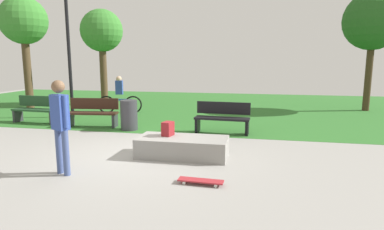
{
  "coord_description": "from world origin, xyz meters",
  "views": [
    {
      "loc": [
        2.75,
        -6.89,
        2.16
      ],
      "look_at": [
        1.12,
        1.1,
        0.77
      ],
      "focal_mm": 30.63,
      "sensor_mm": 36.0,
      "label": 1
    }
  ],
  "objects_px": {
    "backpack_on_ledge": "(168,129)",
    "lamp_post": "(68,36)",
    "cyclist_on_bicycle": "(120,97)",
    "skater_performing_trick": "(60,120)",
    "park_bench_far_right": "(93,112)",
    "concrete_ledge": "(183,147)",
    "skateboard_by_ledge": "(201,181)",
    "park_bench_far_left": "(36,109)",
    "tree_tall_oak": "(102,32)",
    "tree_slender_maple": "(373,21)",
    "tree_young_birch": "(23,22)",
    "trash_bin": "(129,115)",
    "park_bench_near_path": "(222,117)"
  },
  "relations": [
    {
      "from": "tree_young_birch",
      "to": "concrete_ledge",
      "type": "bearing_deg",
      "value": -35.19
    },
    {
      "from": "tree_tall_oak",
      "to": "skater_performing_trick",
      "type": "bearing_deg",
      "value": -68.15
    },
    {
      "from": "backpack_on_ledge",
      "to": "cyclist_on_bicycle",
      "type": "height_order",
      "value": "cyclist_on_bicycle"
    },
    {
      "from": "concrete_ledge",
      "to": "tree_young_birch",
      "type": "relative_size",
      "value": 0.41
    },
    {
      "from": "park_bench_far_left",
      "to": "lamp_post",
      "type": "bearing_deg",
      "value": 62.99
    },
    {
      "from": "trash_bin",
      "to": "skateboard_by_ledge",
      "type": "bearing_deg",
      "value": -53.48
    },
    {
      "from": "cyclist_on_bicycle",
      "to": "park_bench_far_right",
      "type": "bearing_deg",
      "value": -83.65
    },
    {
      "from": "backpack_on_ledge",
      "to": "skater_performing_trick",
      "type": "height_order",
      "value": "skater_performing_trick"
    },
    {
      "from": "tree_tall_oak",
      "to": "trash_bin",
      "type": "relative_size",
      "value": 4.84
    },
    {
      "from": "trash_bin",
      "to": "cyclist_on_bicycle",
      "type": "height_order",
      "value": "cyclist_on_bicycle"
    },
    {
      "from": "park_bench_near_path",
      "to": "trash_bin",
      "type": "distance_m",
      "value": 2.87
    },
    {
      "from": "trash_bin",
      "to": "cyclist_on_bicycle",
      "type": "xyz_separation_m",
      "value": [
        -1.65,
        3.05,
        0.17
      ]
    },
    {
      "from": "skater_performing_trick",
      "to": "park_bench_far_right",
      "type": "bearing_deg",
      "value": 111.09
    },
    {
      "from": "skateboard_by_ledge",
      "to": "lamp_post",
      "type": "bearing_deg",
      "value": 136.13
    },
    {
      "from": "park_bench_far_right",
      "to": "trash_bin",
      "type": "bearing_deg",
      "value": -10.9
    },
    {
      "from": "concrete_ledge",
      "to": "park_bench_far_right",
      "type": "distance_m",
      "value": 4.48
    },
    {
      "from": "park_bench_far_right",
      "to": "lamp_post",
      "type": "height_order",
      "value": "lamp_post"
    },
    {
      "from": "tree_tall_oak",
      "to": "cyclist_on_bicycle",
      "type": "bearing_deg",
      "value": -51.62
    },
    {
      "from": "backpack_on_ledge",
      "to": "tree_tall_oak",
      "type": "distance_m",
      "value": 9.68
    },
    {
      "from": "trash_bin",
      "to": "concrete_ledge",
      "type": "bearing_deg",
      "value": -46.91
    },
    {
      "from": "backpack_on_ledge",
      "to": "cyclist_on_bicycle",
      "type": "relative_size",
      "value": 0.18
    },
    {
      "from": "skater_performing_trick",
      "to": "skateboard_by_ledge",
      "type": "xyz_separation_m",
      "value": [
        2.65,
        0.01,
        -0.99
      ]
    },
    {
      "from": "park_bench_far_left",
      "to": "lamp_post",
      "type": "xyz_separation_m",
      "value": [
        0.62,
        1.21,
        2.52
      ]
    },
    {
      "from": "tree_tall_oak",
      "to": "lamp_post",
      "type": "bearing_deg",
      "value": -82.69
    },
    {
      "from": "concrete_ledge",
      "to": "cyclist_on_bicycle",
      "type": "distance_m",
      "value": 6.73
    },
    {
      "from": "trash_bin",
      "to": "park_bench_far_right",
      "type": "bearing_deg",
      "value": 169.1
    },
    {
      "from": "backpack_on_ledge",
      "to": "park_bench_far_left",
      "type": "xyz_separation_m",
      "value": [
        -5.46,
        2.79,
        -0.12
      ]
    },
    {
      "from": "concrete_ledge",
      "to": "skater_performing_trick",
      "type": "relative_size",
      "value": 1.12
    },
    {
      "from": "tree_young_birch",
      "to": "lamp_post",
      "type": "height_order",
      "value": "lamp_post"
    },
    {
      "from": "skateboard_by_ledge",
      "to": "park_bench_far_right",
      "type": "height_order",
      "value": "park_bench_far_right"
    },
    {
      "from": "concrete_ledge",
      "to": "tree_slender_maple",
      "type": "distance_m",
      "value": 10.69
    },
    {
      "from": "tree_young_birch",
      "to": "lamp_post",
      "type": "distance_m",
      "value": 3.79
    },
    {
      "from": "skateboard_by_ledge",
      "to": "park_bench_far_right",
      "type": "xyz_separation_m",
      "value": [
        -4.28,
        4.23,
        0.42
      ]
    },
    {
      "from": "tree_young_birch",
      "to": "tree_slender_maple",
      "type": "bearing_deg",
      "value": 8.15
    },
    {
      "from": "trash_bin",
      "to": "tree_slender_maple",
      "type": "bearing_deg",
      "value": 33.92
    },
    {
      "from": "skater_performing_trick",
      "to": "park_bench_far_left",
      "type": "distance_m",
      "value": 5.95
    },
    {
      "from": "park_bench_far_left",
      "to": "tree_slender_maple",
      "type": "xyz_separation_m",
      "value": [
        11.96,
        5.14,
        3.2
      ]
    },
    {
      "from": "tree_young_birch",
      "to": "tree_tall_oak",
      "type": "xyz_separation_m",
      "value": [
        2.77,
        1.74,
        -0.32
      ]
    },
    {
      "from": "skateboard_by_ledge",
      "to": "lamp_post",
      "type": "height_order",
      "value": "lamp_post"
    },
    {
      "from": "backpack_on_ledge",
      "to": "lamp_post",
      "type": "height_order",
      "value": "lamp_post"
    },
    {
      "from": "tree_slender_maple",
      "to": "park_bench_far_right",
      "type": "bearing_deg",
      "value": -151.05
    },
    {
      "from": "tree_tall_oak",
      "to": "park_bench_far_left",
      "type": "bearing_deg",
      "value": -91.88
    },
    {
      "from": "tree_slender_maple",
      "to": "tree_tall_oak",
      "type": "bearing_deg",
      "value": -178.33
    },
    {
      "from": "tree_tall_oak",
      "to": "skateboard_by_ledge",
      "type": "bearing_deg",
      "value": -55.5
    },
    {
      "from": "lamp_post",
      "to": "cyclist_on_bicycle",
      "type": "bearing_deg",
      "value": 45.84
    },
    {
      "from": "concrete_ledge",
      "to": "trash_bin",
      "type": "bearing_deg",
      "value": 133.09
    },
    {
      "from": "park_bench_far_left",
      "to": "tree_tall_oak",
      "type": "height_order",
      "value": "tree_tall_oak"
    },
    {
      "from": "trash_bin",
      "to": "cyclist_on_bicycle",
      "type": "relative_size",
      "value": 0.51
    },
    {
      "from": "park_bench_far_right",
      "to": "tree_young_birch",
      "type": "bearing_deg",
      "value": 145.86
    },
    {
      "from": "skater_performing_trick",
      "to": "lamp_post",
      "type": "bearing_deg",
      "value": 119.81
    }
  ]
}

